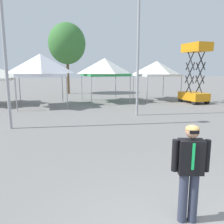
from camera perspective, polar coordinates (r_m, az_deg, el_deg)
The scene contains 8 objects.
canopy_tent_behind_left at distance 17.67m, azimuth -17.03°, elevation 10.91°, with size 3.42×3.42×3.75m.
canopy_tent_left_of_center at distance 19.38m, azimuth -1.79°, elevation 10.89°, with size 3.47×3.47×3.56m.
canopy_tent_behind_right at distance 20.87m, azimuth 10.83°, elevation 10.34°, with size 3.32×3.32×3.36m.
scissor_lift at distance 19.83m, azimuth 19.42°, elevation 6.04°, with size 1.43×2.32×4.66m.
person_foreground at distance 4.35m, azimuth 18.52°, elevation -12.58°, with size 0.62×0.37×1.78m.
light_pole_near_lift at distance 13.76m, azimuth 6.45°, elevation 18.28°, with size 0.36×0.36×8.04m.
light_pole_opposite_side at distance 11.76m, azimuth -25.52°, elevation 23.48°, with size 0.36×0.36×9.91m.
tree_behind_tents_center at distance 26.49m, azimuth -10.93°, elevation 16.05°, with size 3.96×3.96×7.54m.
Camera 1 is at (-2.17, -2.68, 2.70)m, focal length 37.48 mm.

